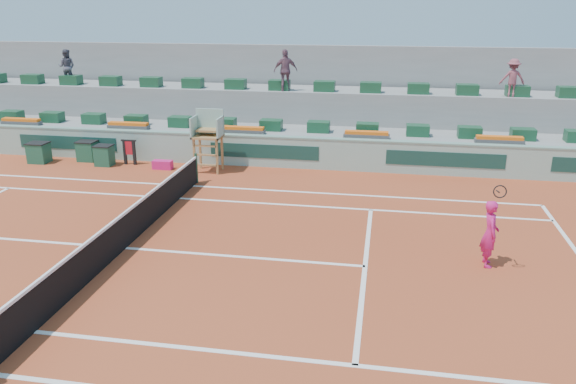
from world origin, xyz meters
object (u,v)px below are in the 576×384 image
object	(u,v)px
umpire_chair	(208,132)
tennis_player	(490,233)
drink_cooler_a	(104,155)
player_bag	(163,165)

from	to	relation	value
umpire_chair	tennis_player	xyz separation A→B (m)	(9.40, -6.87, -0.68)
umpire_chair	drink_cooler_a	size ratio (longest dim) A/B	2.86
umpire_chair	drink_cooler_a	bearing A→B (deg)	-179.67
player_bag	umpire_chair	size ratio (longest dim) A/B	0.32
player_bag	drink_cooler_a	size ratio (longest dim) A/B	0.92
player_bag	tennis_player	world-z (taller)	tennis_player
umpire_chair	tennis_player	size ratio (longest dim) A/B	1.05
tennis_player	umpire_chair	bearing A→B (deg)	143.84
drink_cooler_a	tennis_player	distance (m)	15.43
player_bag	umpire_chair	world-z (taller)	umpire_chair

